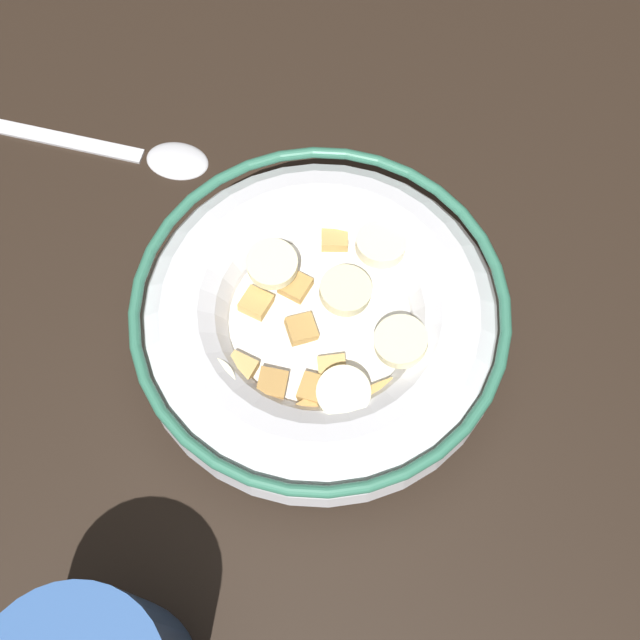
# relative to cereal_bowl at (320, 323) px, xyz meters

# --- Properties ---
(ground_plane) EXTENTS (1.07, 1.07, 0.02)m
(ground_plane) POSITION_rel_cereal_bowl_xyz_m (-0.00, -0.00, -0.04)
(ground_plane) COLOR black
(cereal_bowl) EXTENTS (0.19, 0.19, 0.05)m
(cereal_bowl) POSITION_rel_cereal_bowl_xyz_m (0.00, 0.00, 0.00)
(cereal_bowl) COLOR silver
(cereal_bowl) RESTS_ON ground_plane
(spoon) EXTENTS (0.10, 0.12, 0.01)m
(spoon) POSITION_rel_cereal_bowl_xyz_m (0.02, -0.16, -0.02)
(spoon) COLOR silver
(spoon) RESTS_ON ground_plane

